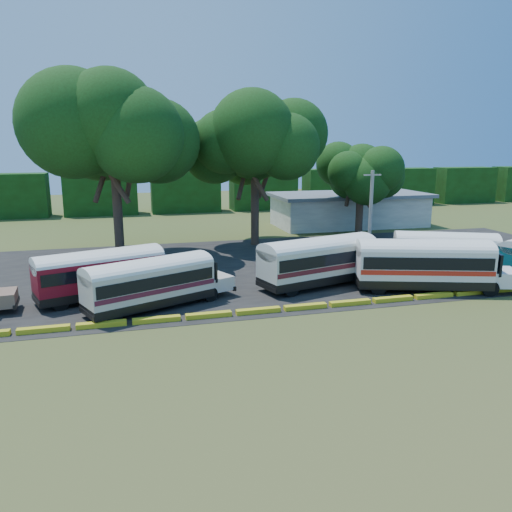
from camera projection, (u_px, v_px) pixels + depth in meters
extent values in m
plane|color=#32501A|center=(287.00, 317.00, 29.35)|extent=(160.00, 160.00, 0.00)
cube|color=black|center=(253.00, 268.00, 40.91)|extent=(64.00, 24.00, 0.02)
cube|color=gold|center=(44.00, 330.00, 26.88)|extent=(2.70, 0.45, 0.30)
cube|color=gold|center=(102.00, 325.00, 27.63)|extent=(2.70, 0.45, 0.30)
cube|color=gold|center=(157.00, 320.00, 28.38)|extent=(2.70, 0.45, 0.30)
cube|color=gold|center=(209.00, 315.00, 29.13)|extent=(2.70, 0.45, 0.30)
cube|color=gold|center=(258.00, 311.00, 29.88)|extent=(2.70, 0.45, 0.30)
cube|color=gold|center=(305.00, 307.00, 30.63)|extent=(2.70, 0.45, 0.30)
cube|color=gold|center=(350.00, 303.00, 31.38)|extent=(2.70, 0.45, 0.30)
cube|color=gold|center=(393.00, 299.00, 32.13)|extent=(2.70, 0.45, 0.30)
cube|color=gold|center=(434.00, 296.00, 32.88)|extent=(2.70, 0.45, 0.30)
cube|color=gold|center=(473.00, 292.00, 33.63)|extent=(2.70, 0.45, 0.30)
cube|color=gold|center=(510.00, 289.00, 34.38)|extent=(2.70, 0.45, 0.30)
cube|color=silver|center=(349.00, 211.00, 61.74)|extent=(18.00, 8.00, 3.60)
cube|color=slate|center=(350.00, 195.00, 61.30)|extent=(19.00, 9.00, 0.40)
cube|color=black|center=(9.00, 196.00, 67.94)|extent=(10.00, 4.00, 6.00)
cube|color=black|center=(101.00, 194.00, 70.94)|extent=(10.00, 4.00, 6.00)
cube|color=black|center=(185.00, 192.00, 73.94)|extent=(10.00, 4.00, 6.00)
cube|color=black|center=(263.00, 190.00, 76.94)|extent=(10.00, 4.00, 6.00)
cube|color=black|center=(335.00, 188.00, 79.95)|extent=(10.00, 4.00, 6.00)
cube|color=black|center=(402.00, 186.00, 82.95)|extent=(10.00, 4.00, 6.00)
cube|color=black|center=(464.00, 185.00, 85.95)|extent=(10.00, 4.00, 6.00)
cube|color=#83614A|center=(2.00, 298.00, 30.00)|extent=(1.76, 2.09, 0.85)
cube|color=black|center=(16.00, 303.00, 30.32)|extent=(0.33, 2.20, 0.27)
cylinder|color=black|center=(162.00, 286.00, 33.89)|extent=(1.02, 0.58, 0.98)
cylinder|color=black|center=(151.00, 279.00, 35.59)|extent=(1.02, 0.58, 0.98)
cylinder|color=black|center=(60.00, 303.00, 30.28)|extent=(1.02, 0.58, 0.98)
cylinder|color=black|center=(52.00, 295.00, 31.98)|extent=(1.02, 0.58, 0.98)
cube|color=black|center=(101.00, 289.00, 32.64)|extent=(8.40, 4.92, 0.54)
cube|color=maroon|center=(100.00, 272.00, 32.38)|extent=(8.40, 4.92, 1.79)
cube|color=black|center=(100.00, 269.00, 32.33)|extent=(8.11, 4.87, 0.75)
ellipsoid|color=white|center=(99.00, 259.00, 32.18)|extent=(8.40, 4.92, 1.10)
cube|color=maroon|center=(170.00, 274.00, 35.23)|extent=(2.37, 2.61, 0.93)
cube|color=black|center=(162.00, 262.00, 34.68)|extent=(0.87, 2.18, 1.35)
cube|color=black|center=(181.00, 278.00, 35.77)|extent=(0.94, 2.33, 0.29)
cube|color=black|center=(37.00, 301.00, 30.51)|extent=(0.94, 2.33, 0.29)
cylinder|color=black|center=(211.00, 294.00, 32.06)|extent=(0.99, 0.63, 0.96)
cylinder|color=black|center=(194.00, 287.00, 33.63)|extent=(0.99, 0.63, 0.96)
cylinder|color=black|center=(114.00, 315.00, 28.12)|extent=(0.99, 0.63, 0.96)
cylinder|color=black|center=(100.00, 306.00, 29.69)|extent=(0.99, 0.63, 0.96)
cube|color=black|center=(150.00, 299.00, 30.55)|extent=(8.16, 5.33, 0.53)
cube|color=beige|center=(149.00, 281.00, 30.30)|extent=(8.16, 5.33, 1.75)
cube|color=black|center=(149.00, 278.00, 30.26)|extent=(7.90, 5.26, 0.74)
cube|color=#521526|center=(150.00, 287.00, 30.38)|extent=(8.11, 5.33, 0.29)
ellipsoid|color=white|center=(149.00, 268.00, 30.11)|extent=(8.16, 5.33, 1.08)
cube|color=beige|center=(215.00, 282.00, 33.39)|extent=(2.42, 2.62, 0.91)
cube|color=black|center=(207.00, 270.00, 32.82)|extent=(1.01, 2.08, 1.32)
cube|color=black|center=(225.00, 285.00, 33.97)|extent=(1.09, 2.22, 0.29)
cube|color=black|center=(88.00, 314.00, 28.23)|extent=(1.09, 2.22, 0.29)
cylinder|color=black|center=(372.00, 275.00, 36.64)|extent=(1.10, 0.58, 1.06)
cylinder|color=black|center=(352.00, 268.00, 38.54)|extent=(1.10, 0.58, 1.06)
cylinder|color=black|center=(291.00, 289.00, 33.04)|extent=(1.10, 0.58, 1.06)
cylinder|color=black|center=(273.00, 281.00, 34.95)|extent=(1.10, 0.58, 1.06)
cube|color=black|center=(318.00, 277.00, 35.49)|extent=(9.11, 4.93, 0.58)
cube|color=beige|center=(318.00, 260.00, 35.21)|extent=(9.11, 4.93, 1.94)
cube|color=black|center=(319.00, 256.00, 35.16)|extent=(8.79, 4.90, 0.82)
cube|color=#52151C|center=(318.00, 265.00, 35.30)|extent=(9.04, 4.95, 0.32)
ellipsoid|color=white|center=(319.00, 246.00, 35.00)|extent=(9.11, 4.93, 1.20)
cube|color=beige|center=(373.00, 263.00, 38.07)|extent=(2.48, 2.77, 1.01)
cube|color=black|center=(368.00, 251.00, 37.50)|extent=(0.82, 2.39, 1.46)
cube|color=black|center=(382.00, 267.00, 38.61)|extent=(0.89, 2.56, 0.32)
cube|color=black|center=(267.00, 287.00, 33.37)|extent=(0.89, 2.56, 0.32)
cylinder|color=black|center=(490.00, 289.00, 33.10)|extent=(1.12, 0.62, 1.08)
cylinder|color=black|center=(477.00, 279.00, 35.36)|extent=(1.12, 0.62, 1.08)
cylinder|color=black|center=(379.00, 287.00, 33.47)|extent=(1.12, 0.62, 1.08)
cylinder|color=black|center=(372.00, 278.00, 35.73)|extent=(1.12, 0.62, 1.08)
cube|color=black|center=(421.00, 281.00, 34.40)|extent=(9.28, 5.29, 0.60)
cube|color=white|center=(423.00, 263.00, 34.12)|extent=(9.28, 5.29, 1.98)
cube|color=black|center=(423.00, 259.00, 34.07)|extent=(8.96, 5.24, 0.83)
cube|color=red|center=(422.00, 268.00, 34.21)|extent=(9.21, 5.31, 0.32)
ellipsoid|color=white|center=(424.00, 249.00, 33.90)|extent=(9.28, 5.29, 1.22)
cube|color=white|center=(502.00, 277.00, 34.06)|extent=(2.58, 2.86, 1.03)
cube|color=black|center=(494.00, 262.00, 33.86)|extent=(0.92, 2.42, 1.49)
cube|color=black|center=(357.00, 281.00, 34.65)|extent=(1.00, 2.58, 0.32)
cylinder|color=black|center=(496.00, 270.00, 38.22)|extent=(0.97, 0.63, 0.95)
cylinder|color=black|center=(489.00, 264.00, 40.17)|extent=(0.97, 0.63, 0.95)
cylinder|color=black|center=(410.00, 267.00, 39.25)|extent=(0.97, 0.63, 0.95)
cylinder|color=black|center=(406.00, 261.00, 41.19)|extent=(0.97, 0.63, 0.95)
cube|color=black|center=(444.00, 263.00, 39.75)|extent=(8.05, 5.35, 0.52)
cube|color=white|center=(445.00, 250.00, 39.50)|extent=(8.05, 5.35, 1.73)
cube|color=black|center=(445.00, 247.00, 39.46)|extent=(7.79, 5.27, 0.73)
cube|color=navy|center=(444.00, 254.00, 39.58)|extent=(7.99, 5.35, 0.28)
ellipsoid|color=white|center=(446.00, 239.00, 39.31)|extent=(8.05, 5.35, 1.06)
cube|color=white|center=(507.00, 262.00, 38.93)|extent=(2.41, 2.60, 0.90)
cube|color=black|center=(500.00, 250.00, 38.82)|extent=(1.02, 2.04, 1.30)
cube|color=black|center=(394.00, 263.00, 40.38)|extent=(1.11, 2.18, 0.28)
cylinder|color=black|center=(503.00, 270.00, 38.20)|extent=(0.93, 0.61, 0.91)
cube|color=black|center=(510.00, 275.00, 36.81)|extent=(1.08, 2.08, 0.27)
cylinder|color=#39241C|center=(118.00, 216.00, 42.93)|extent=(0.80, 0.80, 7.79)
cylinder|color=#39241C|center=(130.00, 176.00, 42.92)|extent=(1.38, 2.80, 4.43)
cylinder|color=#39241C|center=(104.00, 176.00, 42.74)|extent=(2.15, 2.44, 4.43)
cylinder|color=#39241C|center=(113.00, 177.00, 40.93)|extent=(2.85, 0.92, 4.43)
ellipsoid|color=black|center=(112.00, 126.00, 41.29)|extent=(11.52, 11.52, 8.45)
cylinder|color=#39241C|center=(255.00, 210.00, 49.56)|extent=(0.80, 0.80, 6.99)
cylinder|color=#39241C|center=(266.00, 179.00, 49.63)|extent=(1.29, 2.56, 4.00)
cylinder|color=#39241C|center=(243.00, 179.00, 49.44)|extent=(1.99, 2.25, 4.00)
cylinder|color=#39241C|center=(256.00, 181.00, 47.64)|extent=(2.60, 0.88, 4.00)
ellipsoid|color=black|center=(255.00, 141.00, 48.08)|extent=(10.24, 10.24, 7.51)
cylinder|color=#39241C|center=(359.00, 213.00, 55.18)|extent=(0.80, 0.80, 4.96)
cylinder|color=#39241C|center=(368.00, 193.00, 55.44)|extent=(1.07, 1.97, 2.91)
cylinder|color=#39241C|center=(349.00, 193.00, 55.25)|extent=(1.58, 1.76, 2.91)
cylinder|color=#39241C|center=(364.00, 195.00, 53.45)|extent=(1.98, 0.77, 2.91)
ellipsoid|color=black|center=(361.00, 168.00, 54.10)|extent=(6.98, 6.98, 5.12)
cylinder|color=gray|center=(370.00, 215.00, 43.28)|extent=(0.30, 0.30, 7.73)
cube|color=gray|center=(373.00, 175.00, 42.51)|extent=(1.60, 0.12, 0.12)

